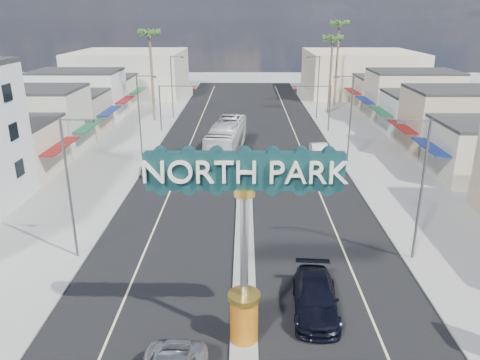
{
  "coord_description": "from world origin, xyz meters",
  "views": [
    {
      "loc": [
        -0.0,
        -16.26,
        14.61
      ],
      "look_at": [
        -0.3,
        12.81,
        4.26
      ],
      "focal_mm": 35.0,
      "sensor_mm": 36.0,
      "label": 1
    }
  ],
  "objects_px": {
    "streetlight_r_near": "(419,184)",
    "palm_right_mid": "(333,43)",
    "streetlight_l_near": "(71,182)",
    "city_bus": "(226,138)",
    "traffic_signal_right": "(316,99)",
    "gateway_sign": "(244,228)",
    "car_parked_left": "(153,164)",
    "palm_right_far": "(339,29)",
    "streetlight_l_far": "(173,84)",
    "streetlight_r_mid": "(349,115)",
    "suv_right": "(315,298)",
    "streetlight_r_far": "(317,84)",
    "streetlight_l_mid": "(141,115)",
    "car_parked_right": "(319,152)",
    "palm_left_far": "(150,38)"
  },
  "relations": [
    {
      "from": "palm_left_far",
      "to": "car_parked_right",
      "type": "xyz_separation_m",
      "value": [
        20.95,
        -18.46,
        -10.69
      ]
    },
    {
      "from": "palm_right_far",
      "to": "palm_left_far",
      "type": "bearing_deg",
      "value": -156.8
    },
    {
      "from": "streetlight_l_near",
      "to": "car_parked_right",
      "type": "bearing_deg",
      "value": 49.52
    },
    {
      "from": "gateway_sign",
      "to": "car_parked_left",
      "type": "distance_m",
      "value": 27.28
    },
    {
      "from": "streetlight_l_near",
      "to": "palm_left_far",
      "type": "height_order",
      "value": "palm_left_far"
    },
    {
      "from": "palm_right_mid",
      "to": "streetlight_r_near",
      "type": "bearing_deg",
      "value": -93.19
    },
    {
      "from": "streetlight_l_mid",
      "to": "car_parked_left",
      "type": "relative_size",
      "value": 2.0
    },
    {
      "from": "streetlight_r_near",
      "to": "car_parked_left",
      "type": "height_order",
      "value": "streetlight_r_near"
    },
    {
      "from": "streetlight_l_far",
      "to": "streetlight_r_near",
      "type": "relative_size",
      "value": 1.0
    },
    {
      "from": "streetlight_l_far",
      "to": "streetlight_r_far",
      "type": "height_order",
      "value": "same"
    },
    {
      "from": "streetlight_r_far",
      "to": "streetlight_l_far",
      "type": "bearing_deg",
      "value": 180.0
    },
    {
      "from": "streetlight_r_far",
      "to": "suv_right",
      "type": "height_order",
      "value": "streetlight_r_far"
    },
    {
      "from": "palm_right_mid",
      "to": "city_bus",
      "type": "distance_m",
      "value": 28.35
    },
    {
      "from": "gateway_sign",
      "to": "city_bus",
      "type": "height_order",
      "value": "gateway_sign"
    },
    {
      "from": "streetlight_r_near",
      "to": "streetlight_r_mid",
      "type": "height_order",
      "value": "same"
    },
    {
      "from": "streetlight_l_near",
      "to": "streetlight_r_near",
      "type": "relative_size",
      "value": 1.0
    },
    {
      "from": "palm_right_mid",
      "to": "palm_left_far",
      "type": "bearing_deg",
      "value": -167.01
    },
    {
      "from": "streetlight_l_far",
      "to": "palm_right_far",
      "type": "bearing_deg",
      "value": 21.46
    },
    {
      "from": "streetlight_r_near",
      "to": "palm_right_far",
      "type": "bearing_deg",
      "value": 84.98
    },
    {
      "from": "traffic_signal_right",
      "to": "suv_right",
      "type": "relative_size",
      "value": 1.08
    },
    {
      "from": "streetlight_l_far",
      "to": "palm_right_far",
      "type": "height_order",
      "value": "palm_right_far"
    },
    {
      "from": "streetlight_r_mid",
      "to": "city_bus",
      "type": "height_order",
      "value": "streetlight_r_mid"
    },
    {
      "from": "city_bus",
      "to": "gateway_sign",
      "type": "bearing_deg",
      "value": -79.65
    },
    {
      "from": "streetlight_r_far",
      "to": "palm_right_far",
      "type": "height_order",
      "value": "palm_right_far"
    },
    {
      "from": "streetlight_l_far",
      "to": "palm_right_mid",
      "type": "height_order",
      "value": "palm_right_mid"
    },
    {
      "from": "traffic_signal_right",
      "to": "streetlight_l_mid",
      "type": "height_order",
      "value": "streetlight_l_mid"
    },
    {
      "from": "gateway_sign",
      "to": "palm_right_far",
      "type": "height_order",
      "value": "palm_right_far"
    },
    {
      "from": "streetlight_r_mid",
      "to": "palm_left_far",
      "type": "xyz_separation_m",
      "value": [
        -23.43,
        20.0,
        6.43
      ]
    },
    {
      "from": "streetlight_r_far",
      "to": "city_bus",
      "type": "xyz_separation_m",
      "value": [
        -12.43,
        -18.37,
        -3.33
      ]
    },
    {
      "from": "gateway_sign",
      "to": "car_parked_right",
      "type": "height_order",
      "value": "gateway_sign"
    },
    {
      "from": "suv_right",
      "to": "city_bus",
      "type": "relative_size",
      "value": 0.44
    },
    {
      "from": "suv_right",
      "to": "streetlight_l_far",
      "type": "bearing_deg",
      "value": 110.51
    },
    {
      "from": "streetlight_r_near",
      "to": "palm_right_mid",
      "type": "height_order",
      "value": "palm_right_mid"
    },
    {
      "from": "traffic_signal_right",
      "to": "palm_right_far",
      "type": "bearing_deg",
      "value": 72.1
    },
    {
      "from": "palm_right_far",
      "to": "car_parked_right",
      "type": "xyz_separation_m",
      "value": [
        -7.05,
        -30.46,
        -11.57
      ]
    },
    {
      "from": "gateway_sign",
      "to": "palm_right_far",
      "type": "bearing_deg",
      "value": 75.97
    },
    {
      "from": "gateway_sign",
      "to": "suv_right",
      "type": "relative_size",
      "value": 1.65
    },
    {
      "from": "palm_right_mid",
      "to": "traffic_signal_right",
      "type": "bearing_deg",
      "value": -107.63
    },
    {
      "from": "streetlight_l_near",
      "to": "palm_right_far",
      "type": "height_order",
      "value": "palm_right_far"
    },
    {
      "from": "car_parked_left",
      "to": "streetlight_l_mid",
      "type": "bearing_deg",
      "value": 116.52
    },
    {
      "from": "streetlight_r_far",
      "to": "palm_left_far",
      "type": "distance_m",
      "value": 24.38
    },
    {
      "from": "traffic_signal_right",
      "to": "streetlight_l_near",
      "type": "bearing_deg",
      "value": -119.99
    },
    {
      "from": "gateway_sign",
      "to": "streetlight_r_mid",
      "type": "distance_m",
      "value": 29.91
    },
    {
      "from": "palm_right_mid",
      "to": "car_parked_left",
      "type": "bearing_deg",
      "value": -127.39
    },
    {
      "from": "palm_right_mid",
      "to": "suv_right",
      "type": "relative_size",
      "value": 2.18
    },
    {
      "from": "streetlight_r_far",
      "to": "suv_right",
      "type": "bearing_deg",
      "value": -98.09
    },
    {
      "from": "car_parked_left",
      "to": "palm_left_far",
      "type": "bearing_deg",
      "value": 99.29
    },
    {
      "from": "streetlight_l_mid",
      "to": "streetlight_r_far",
      "type": "distance_m",
      "value": 30.32
    },
    {
      "from": "streetlight_l_near",
      "to": "palm_right_mid",
      "type": "height_order",
      "value": "palm_right_mid"
    },
    {
      "from": "gateway_sign",
      "to": "palm_left_far",
      "type": "relative_size",
      "value": 0.7
    }
  ]
}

